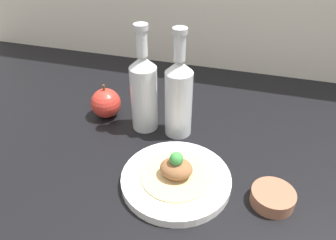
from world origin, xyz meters
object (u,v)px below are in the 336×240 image
plate (176,179)px  plated_food (176,170)px  cider_bottle_right (179,95)px  apple (106,103)px  dipping_bowl (273,197)px  cider_bottle_left (144,90)px

plate → plated_food: (0.00, -0.00, 2.39)cm
plate → cider_bottle_right: 19.92cm
apple → dipping_bowl: apple is taller
plate → dipping_bowl: (19.21, 0.15, 0.22)cm
plated_food → cider_bottle_right: (-4.09, 17.10, 6.98)cm
plate → plated_food: 2.39cm
cider_bottle_right → apple: cider_bottle_right is taller
cider_bottle_left → cider_bottle_right: bearing=0.0°
dipping_bowl → cider_bottle_left: bearing=152.0°
plated_food → apple: size_ratio=1.55×
plated_food → cider_bottle_right: cider_bottle_right is taller
cider_bottle_right → apple: (-20.08, 1.65, -6.63)cm
cider_bottle_left → apple: (-11.47, 1.65, -6.63)cm
plated_food → apple: (-24.16, 18.75, 0.34)cm
plate → plated_food: size_ratio=1.56×
cider_bottle_right → apple: size_ratio=2.85×
cider_bottle_left → cider_bottle_right: 8.60cm
cider_bottle_left → plated_food: bearing=-53.4°
apple → dipping_bowl: size_ratio=1.11×
cider_bottle_right → plate: bearing=-76.6°
cider_bottle_left → dipping_bowl: (31.90, -16.95, -9.15)cm
plated_food → dipping_bowl: (19.21, 0.15, -2.17)cm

